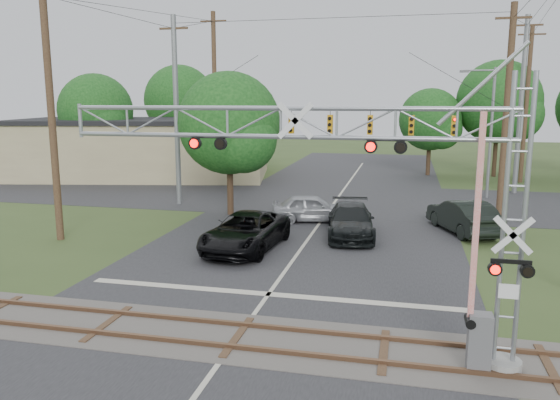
% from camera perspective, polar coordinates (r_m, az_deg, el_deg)
% --- Properties ---
extents(ground, '(160.00, 160.00, 0.00)m').
position_cam_1_polar(ground, '(13.97, -7.05, -17.49)').
color(ground, '#354921').
rests_on(ground, ground).
extents(road_main, '(14.00, 90.00, 0.02)m').
position_cam_1_polar(road_main, '(22.93, 1.58, -6.04)').
color(road_main, '#272729').
rests_on(road_main, ground).
extents(road_cross, '(90.00, 12.00, 0.02)m').
position_cam_1_polar(road_cross, '(36.40, 5.99, 0.11)').
color(road_cross, '#272729').
rests_on(road_cross, ground).
extents(railroad_track, '(90.00, 3.20, 0.17)m').
position_cam_1_polar(railroad_track, '(15.65, -4.46, -14.09)').
color(railroad_track, '#534D48').
rests_on(railroad_track, ground).
extents(crossing_gantry, '(11.64, 0.91, 7.16)m').
position_cam_1_polar(crossing_gantry, '(13.38, 9.13, 1.54)').
color(crossing_gantry, gray).
rests_on(crossing_gantry, ground).
extents(traffic_signal_span, '(19.34, 0.36, 11.50)m').
position_cam_1_polar(traffic_signal_span, '(31.75, 6.86, 8.76)').
color(traffic_signal_span, gray).
rests_on(traffic_signal_span, ground).
extents(pickup_black, '(3.11, 5.97, 1.60)m').
position_cam_1_polar(pickup_black, '(24.04, -3.62, -3.33)').
color(pickup_black, black).
rests_on(pickup_black, ground).
extents(car_dark, '(2.81, 5.54, 1.54)m').
position_cam_1_polar(car_dark, '(26.48, 7.41, -2.17)').
color(car_dark, black).
rests_on(car_dark, ground).
extents(sedan_silver, '(4.63, 2.64, 1.48)m').
position_cam_1_polar(sedan_silver, '(29.55, 3.35, -0.84)').
color(sedan_silver, '#95979C').
rests_on(sedan_silver, ground).
extents(suv_dark, '(3.47, 5.32, 1.66)m').
position_cam_1_polar(suv_dark, '(28.51, 18.58, -1.61)').
color(suv_dark, black).
rests_on(suv_dark, ground).
extents(commercial_building, '(22.57, 14.54, 4.89)m').
position_cam_1_polar(commercial_building, '(48.30, -13.98, 5.33)').
color(commercial_building, tan).
rests_on(commercial_building, ground).
extents(streetlight, '(2.28, 0.24, 8.56)m').
position_cam_1_polar(streetlight, '(38.56, 20.97, 7.20)').
color(streetlight, gray).
rests_on(streetlight, ground).
extents(utility_poles, '(26.75, 27.42, 13.05)m').
position_cam_1_polar(utility_poles, '(33.58, 10.71, 9.92)').
color(utility_poles, '#3F271D').
rests_on(utility_poles, ground).
extents(treeline, '(51.03, 29.02, 10.05)m').
position_cam_1_polar(treeline, '(43.84, 10.96, 9.47)').
color(treeline, '#3B291A').
rests_on(treeline, ground).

